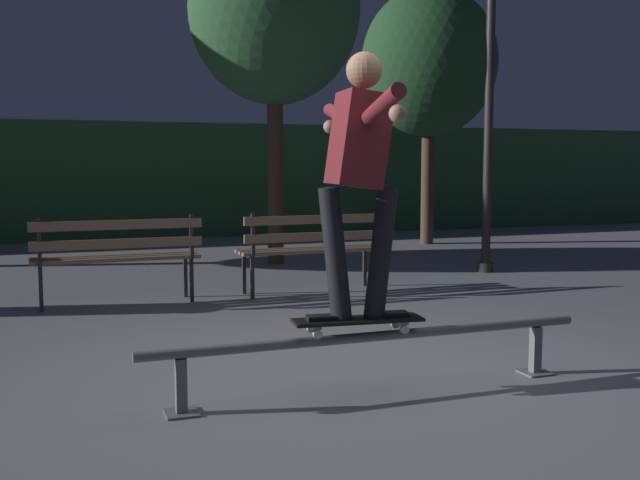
{
  "coord_description": "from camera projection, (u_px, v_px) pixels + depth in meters",
  "views": [
    {
      "loc": [
        -1.81,
        -4.2,
        1.37
      ],
      "look_at": [
        -0.05,
        0.58,
        0.85
      ],
      "focal_mm": 41.63,
      "sensor_mm": 36.0,
      "label": 1
    }
  ],
  "objects": [
    {
      "name": "ground_plane",
      "position": [
        360.0,
        382.0,
        4.68
      ],
      "size": [
        90.0,
        90.0,
        0.0
      ],
      "primitive_type": "plane",
      "color": "slate"
    },
    {
      "name": "hedge_backdrop",
      "position": [
        149.0,
        180.0,
        14.05
      ],
      "size": [
        24.0,
        1.2,
        2.14
      ],
      "primitive_type": "cube",
      "color": "#2D5B33",
      "rests_on": "ground"
    },
    {
      "name": "grind_rail",
      "position": [
        374.0,
        345.0,
        4.45
      ],
      "size": [
        2.83,
        0.18,
        0.37
      ],
      "color": "slate",
      "rests_on": "ground"
    },
    {
      "name": "skateboard",
      "position": [
        358.0,
        321.0,
        4.4
      ],
      "size": [
        0.8,
        0.28,
        0.09
      ],
      "color": "black",
      "rests_on": "grind_rail"
    },
    {
      "name": "skateboarder",
      "position": [
        359.0,
        163.0,
        4.31
      ],
      "size": [
        0.63,
        1.4,
        1.56
      ],
      "color": "black",
      "rests_on": "skateboard"
    },
    {
      "name": "park_bench_leftmost",
      "position": [
        117.0,
        251.0,
        7.17
      ],
      "size": [
        1.61,
        0.44,
        0.88
      ],
      "color": "#282623",
      "rests_on": "ground"
    },
    {
      "name": "park_bench_left_center",
      "position": [
        314.0,
        243.0,
        7.87
      ],
      "size": [
        1.61,
        0.44,
        0.88
      ],
      "color": "#282623",
      "rests_on": "ground"
    },
    {
      "name": "tree_behind_benches",
      "position": [
        274.0,
        11.0,
        9.98
      ],
      "size": [
        2.32,
        2.32,
        4.73
      ],
      "color": "#4C3828",
      "rests_on": "ground"
    },
    {
      "name": "tree_far_right",
      "position": [
        429.0,
        63.0,
        12.56
      ],
      "size": [
        2.3,
        2.3,
        4.36
      ],
      "color": "#4C3828",
      "rests_on": "ground"
    },
    {
      "name": "lamp_post_right",
      "position": [
        490.0,
        75.0,
        9.24
      ],
      "size": [
        0.32,
        0.32,
        3.9
      ],
      "color": "#282623",
      "rests_on": "ground"
    }
  ]
}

